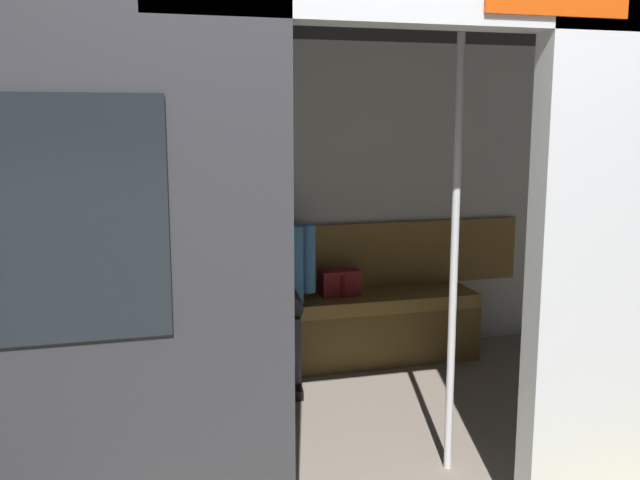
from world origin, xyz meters
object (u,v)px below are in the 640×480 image
(train_car, at_px, (319,150))
(handbag, at_px, (340,283))
(bench_seat, at_px, (290,318))
(grab_pole_door, at_px, (275,257))
(grab_pole_far, at_px, (454,248))
(person_seated, at_px, (273,271))
(book, at_px, (209,303))

(train_car, height_order, handbag, train_car)
(bench_seat, height_order, grab_pole_door, grab_pole_door)
(grab_pole_far, bearing_deg, person_seated, -69.76)
(handbag, relative_size, grab_pole_far, 0.12)
(train_car, bearing_deg, grab_pole_far, 129.40)
(handbag, relative_size, book, 1.18)
(person_seated, relative_size, grab_pole_far, 0.56)
(bench_seat, distance_m, grab_pole_far, 1.70)
(handbag, height_order, grab_pole_door, grab_pole_door)
(handbag, distance_m, grab_pole_far, 1.65)
(handbag, bearing_deg, person_seated, 14.95)
(person_seated, xyz_separation_m, grab_pole_door, (0.29, 1.45, 0.38))
(grab_pole_door, height_order, grab_pole_far, same)
(train_car, relative_size, bench_seat, 2.49)
(person_seated, distance_m, handbag, 0.51)
(person_seated, height_order, book, person_seated)
(bench_seat, bearing_deg, person_seated, 22.97)
(bench_seat, bearing_deg, grab_pole_door, 74.69)
(book, relative_size, grab_pole_door, 0.10)
(bench_seat, height_order, book, book)
(bench_seat, relative_size, book, 11.69)
(bench_seat, relative_size, handbag, 9.89)
(person_seated, xyz_separation_m, grab_pole_far, (-0.53, 1.44, 0.38))
(book, bearing_deg, train_car, 95.14)
(handbag, xyz_separation_m, book, (0.87, 0.02, -0.07))
(person_seated, xyz_separation_m, handbag, (-0.48, -0.13, -0.13))
(grab_pole_far, bearing_deg, grab_pole_door, 0.48)
(handbag, xyz_separation_m, grab_pole_door, (0.77, 1.58, 0.51))
(train_car, distance_m, person_seated, 1.18)
(bench_seat, xyz_separation_m, book, (0.52, -0.05, 0.12))
(bench_seat, bearing_deg, handbag, -167.94)
(grab_pole_far, bearing_deg, train_car, -50.60)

